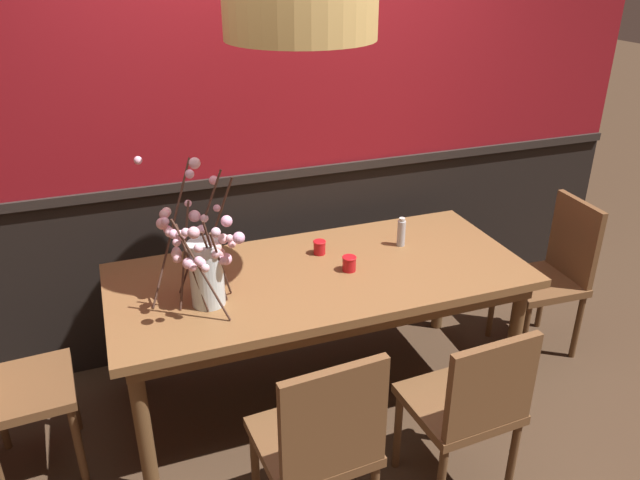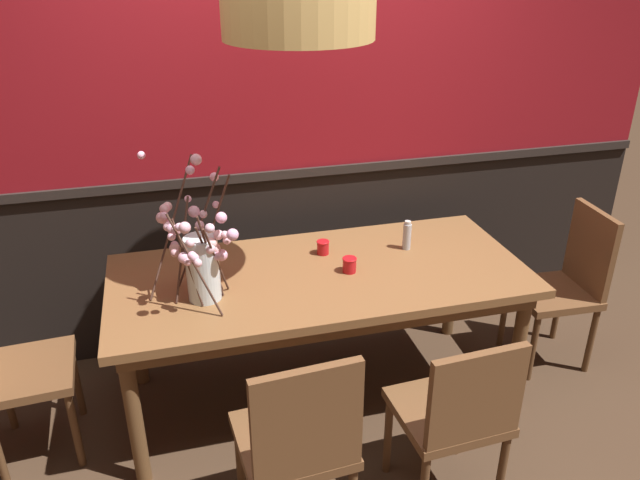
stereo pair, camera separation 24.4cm
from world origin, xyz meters
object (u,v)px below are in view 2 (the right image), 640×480
Objects in this scene: chair_near_side_left at (298,441)px; pendant_lamp at (298,7)px; condiment_bottle at (407,236)px; candle_holder_nearer_edge at (349,265)px; chair_near_side_right at (457,413)px; dining_table at (320,286)px; chair_head_west_end at (8,360)px; candle_holder_nearer_center at (323,247)px; vase_with_blossoms at (200,258)px; chair_head_east_end at (567,281)px; chair_far_side_left at (231,249)px.

pendant_lamp is (0.21, 0.80, 1.47)m from chair_near_side_left.
chair_near_side_left is 1.33m from condiment_bottle.
chair_near_side_left is 1.19× the size of pendant_lamp.
chair_near_side_right is at bearing -75.07° from candle_holder_nearer_edge.
chair_near_side_left is at bearing -110.04° from dining_table.
chair_near_side_left is 0.99× the size of chair_head_west_end.
chair_head_west_end is (-1.16, 0.84, -0.00)m from chair_near_side_left.
chair_near_side_left is 12.44× the size of candle_holder_nearer_edge.
chair_head_west_end reaches higher than candle_holder_nearer_center.
chair_near_side_left is 0.67m from chair_near_side_right.
vase_with_blossoms is 1.12m from condiment_bottle.
pendant_lamp is (-1.55, -0.05, 1.49)m from chair_head_east_end.
dining_table is 0.19m from candle_holder_nearer_edge.
chair_near_side_right is 1.04m from condiment_bottle.
candle_holder_nearer_center is 0.46× the size of condiment_bottle.
candle_holder_nearer_edge is at bearing 61.16° from chair_near_side_left.
chair_far_side_left is 1.99m from chair_head_east_end.
dining_table is 12.83× the size of condiment_bottle.
candle_holder_nearer_edge is (0.72, 0.06, -0.16)m from vase_with_blossoms.
chair_near_side_left is 1.43m from chair_head_west_end.
chair_near_side_left is 1.95m from chair_head_east_end.
chair_head_west_end is at bearing -178.87° from dining_table.
chair_near_side_right is (0.67, 0.02, -0.04)m from chair_near_side_left.
candle_holder_nearer_edge is at bearing 4.71° from vase_with_blossoms.
dining_table is at bearing -69.08° from chair_far_side_left.
chair_near_side_left is at bearing -71.08° from vase_with_blossoms.
vase_with_blossoms is at bearing -170.65° from dining_table.
chair_head_east_end reaches higher than chair_near_side_right.
candle_holder_nearer_center is (1.54, 0.22, 0.27)m from chair_head_west_end.
dining_table is 2.14× the size of chair_head_west_end.
chair_head_east_end reaches higher than chair_far_side_left.
chair_head_west_end is 2.91m from chair_head_east_end.
candle_holder_nearer_center is (-1.37, 0.21, 0.29)m from chair_head_east_end.
chair_head_west_end reaches higher than chair_head_east_end.
chair_near_side_right is (0.69, -1.73, -0.01)m from chair_far_side_left.
chair_head_west_end is at bearing 175.76° from vase_with_blossoms.
chair_far_side_left is at bearing 76.19° from vase_with_blossoms.
dining_table is 26.82× the size of candle_holder_nearer_edge.
chair_head_east_end is (2.91, 0.01, -0.02)m from chair_head_west_end.
pendant_lamp is (0.23, -0.95, 1.49)m from chair_far_side_left.
condiment_bottle is at bearing 170.74° from chair_head_east_end.
chair_far_side_left is 1.14× the size of pendant_lamp.
chair_near_side_right is 0.89m from candle_holder_nearer_edge.
chair_near_side_left is 1.15m from candle_holder_nearer_center.
chair_near_side_left is 0.98m from candle_holder_nearer_edge.
chair_near_side_left reaches higher than condiment_bottle.
vase_with_blossoms is 1.14m from pendant_lamp.
chair_head_east_end is at bearing 0.76° from candle_holder_nearer_edge.
chair_head_west_end is 1.64m from candle_holder_nearer_edge.
condiment_bottle is at bearing 24.44° from candle_holder_nearer_edge.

